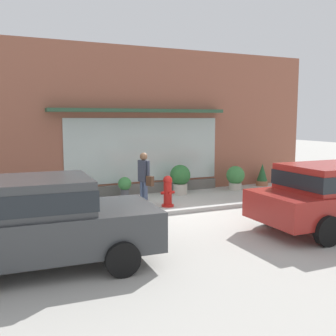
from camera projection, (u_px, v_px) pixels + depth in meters
name	position (u px, v px, depth m)	size (l,w,h in m)	color
ground_plane	(177.00, 212.00, 11.21)	(60.00, 60.00, 0.00)	#B2AFA8
curb_strip	(180.00, 211.00, 11.02)	(14.00, 0.24, 0.12)	#B2B2AD
storefront	(137.00, 123.00, 13.78)	(14.00, 0.81, 5.06)	#935642
fire_hydrant	(168.00, 191.00, 11.83)	(0.43, 0.40, 0.93)	red
pedestrian_with_handbag	(144.00, 177.00, 11.40)	(0.31, 0.64, 1.66)	#475675
parked_car_dark_gray	(28.00, 219.00, 6.82)	(4.41, 2.16, 1.61)	#383A3D
potted_plant_by_entrance	(125.00, 186.00, 13.00)	(0.44, 0.44, 0.72)	#4C4C51
potted_plant_near_hydrant	(88.00, 190.00, 12.70)	(0.39, 0.39, 0.62)	#B7B2A3
potted_plant_doorstep	(262.00, 175.00, 15.55)	(0.47, 0.47, 0.86)	#9E6042
potted_plant_low_front	(180.00, 178.00, 13.71)	(0.71, 0.71, 1.03)	#B7B2A3
potted_plant_trailing_edge	(235.00, 177.00, 14.63)	(0.68, 0.68, 0.88)	#B7B2A3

